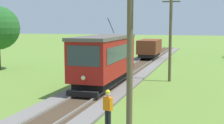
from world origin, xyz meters
name	(u,v)px	position (x,y,z in m)	size (l,w,h in m)	color
red_tram	(104,58)	(0.00, 21.66, 2.19)	(2.60, 8.54, 4.79)	maroon
freight_car	(149,48)	(0.00, 40.11, 1.56)	(2.40, 5.20, 2.31)	brown
utility_pole_near_tram	(130,57)	(4.20, 12.09, 3.42)	(1.40, 0.29, 6.64)	brown
utility_pole_mid	(170,35)	(4.20, 25.89, 3.75)	(1.40, 0.28, 7.30)	brown
track_worker	(108,107)	(2.92, 13.33, 0.98)	(0.44, 0.34, 1.78)	black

